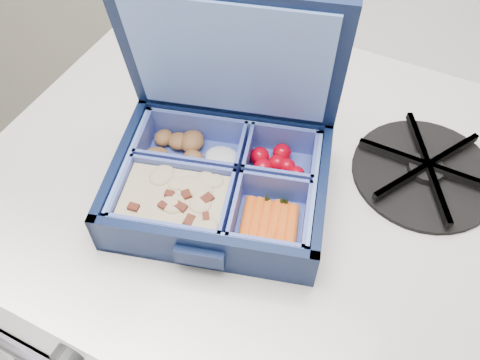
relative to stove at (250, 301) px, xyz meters
The scene contains 5 objects.
stove is the anchor object (origin of this frame).
bento_box 0.54m from the stove, 92.06° to the right, with size 0.25×0.20×0.06m, color #0B1536, non-canonical shape.
burner_grate 0.56m from the stove, 13.63° to the left, with size 0.19×0.19×0.03m, color black.
burner_grate_rear 0.54m from the stove, 141.00° to the left, with size 0.16×0.16×0.02m, color black.
fork 0.51m from the stove, 64.20° to the left, with size 0.02×0.16×0.01m, color #A19EB4, non-canonical shape.
Camera 1 is at (0.31, 1.22, 1.52)m, focal length 38.00 mm.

